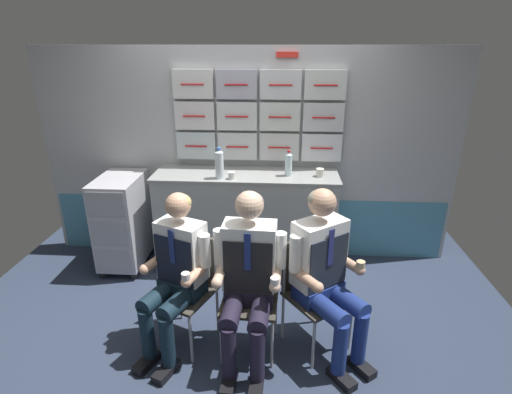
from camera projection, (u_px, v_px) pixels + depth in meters
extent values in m
cube|color=#2B3449|center=(233.00, 337.00, 3.15)|extent=(4.80, 4.80, 0.04)
cube|color=#ADAEB0|center=(247.00, 157.00, 4.03)|extent=(4.20, 0.06, 2.15)
cube|color=teal|center=(248.00, 226.00, 4.27)|extent=(4.12, 0.01, 0.64)
cube|color=#B2BDC2|center=(197.00, 145.00, 3.96)|extent=(0.39, 0.06, 0.27)
cylinder|color=red|center=(196.00, 146.00, 3.92)|extent=(0.22, 0.01, 0.01)
cube|color=silver|center=(238.00, 146.00, 3.93)|extent=(0.39, 0.06, 0.27)
cylinder|color=red|center=(237.00, 147.00, 3.90)|extent=(0.22, 0.01, 0.01)
cube|color=#BCBDBD|center=(279.00, 147.00, 3.91)|extent=(0.39, 0.06, 0.27)
cylinder|color=red|center=(279.00, 148.00, 3.87)|extent=(0.22, 0.01, 0.01)
cube|color=silver|center=(321.00, 147.00, 3.88)|extent=(0.39, 0.06, 0.27)
cylinder|color=red|center=(322.00, 148.00, 3.85)|extent=(0.22, 0.01, 0.01)
cube|color=silver|center=(195.00, 116.00, 3.85)|extent=(0.39, 0.06, 0.27)
cylinder|color=red|center=(194.00, 116.00, 3.81)|extent=(0.22, 0.01, 0.01)
cube|color=silver|center=(237.00, 116.00, 3.82)|extent=(0.39, 0.06, 0.27)
cylinder|color=red|center=(237.00, 117.00, 3.79)|extent=(0.22, 0.01, 0.01)
cube|color=silver|center=(280.00, 116.00, 3.80)|extent=(0.39, 0.06, 0.27)
cylinder|color=red|center=(280.00, 117.00, 3.76)|extent=(0.22, 0.01, 0.01)
cube|color=silver|center=(323.00, 117.00, 3.77)|extent=(0.39, 0.06, 0.27)
cylinder|color=red|center=(324.00, 118.00, 3.74)|extent=(0.22, 0.01, 0.01)
cube|color=silver|center=(193.00, 84.00, 3.74)|extent=(0.39, 0.06, 0.27)
cylinder|color=red|center=(192.00, 84.00, 3.70)|extent=(0.22, 0.01, 0.01)
cube|color=#AAA8B9|center=(237.00, 84.00, 3.71)|extent=(0.39, 0.06, 0.27)
cylinder|color=red|center=(236.00, 85.00, 3.68)|extent=(0.22, 0.01, 0.01)
cube|color=silver|center=(281.00, 85.00, 3.69)|extent=(0.39, 0.06, 0.27)
cylinder|color=red|center=(281.00, 85.00, 3.65)|extent=(0.22, 0.01, 0.01)
cube|color=silver|center=(325.00, 85.00, 3.66)|extent=(0.39, 0.06, 0.27)
cylinder|color=red|center=(326.00, 85.00, 3.63)|extent=(0.22, 0.01, 0.01)
cube|color=red|center=(287.00, 55.00, 3.60)|extent=(0.20, 0.02, 0.05)
cube|color=#9B9E9C|center=(246.00, 222.00, 3.98)|extent=(1.74, 0.52, 0.97)
cube|color=gray|center=(246.00, 175.00, 3.80)|extent=(1.77, 0.53, 0.03)
sphere|color=black|center=(103.00, 274.00, 3.90)|extent=(0.07, 0.07, 0.07)
sphere|color=black|center=(134.00, 275.00, 3.88)|extent=(0.07, 0.07, 0.07)
sphere|color=black|center=(124.00, 247.00, 4.41)|extent=(0.07, 0.07, 0.07)
sphere|color=black|center=(151.00, 248.00, 4.39)|extent=(0.07, 0.07, 0.07)
cube|color=#B2B1B8|center=(123.00, 219.00, 3.97)|extent=(0.40, 0.64, 0.88)
cube|color=#9D9DA4|center=(114.00, 261.00, 3.77)|extent=(0.35, 0.01, 0.24)
cube|color=#9D9DA4|center=(110.00, 234.00, 3.67)|extent=(0.35, 0.01, 0.24)
cube|color=#9D9DA4|center=(105.00, 205.00, 3.56)|extent=(0.35, 0.01, 0.24)
cylinder|color=#28282D|center=(105.00, 191.00, 3.53)|extent=(0.32, 0.02, 0.02)
cylinder|color=#A8AAAF|center=(151.00, 324.00, 2.96)|extent=(0.02, 0.02, 0.41)
cylinder|color=#A8AAAF|center=(191.00, 339.00, 2.81)|extent=(0.02, 0.02, 0.41)
cylinder|color=#A8AAAF|center=(180.00, 298.00, 3.26)|extent=(0.02, 0.02, 0.41)
cylinder|color=#A8AAAF|center=(218.00, 310.00, 3.11)|extent=(0.02, 0.02, 0.41)
cube|color=#3B372F|center=(183.00, 294.00, 2.95)|extent=(0.52, 0.52, 0.02)
cube|color=#3B372F|center=(196.00, 258.00, 3.03)|extent=(0.35, 0.17, 0.40)
cylinder|color=#A8AAAF|center=(177.00, 253.00, 3.10)|extent=(0.02, 0.02, 0.40)
cylinder|color=#A8AAAF|center=(216.00, 264.00, 2.95)|extent=(0.02, 0.02, 0.40)
cube|color=black|center=(147.00, 362.00, 2.83)|extent=(0.17, 0.24, 0.06)
cube|color=black|center=(166.00, 371.00, 2.76)|extent=(0.17, 0.24, 0.06)
cylinder|color=#122330|center=(147.00, 333.00, 2.78)|extent=(0.10, 0.10, 0.40)
cylinder|color=#122330|center=(167.00, 341.00, 2.71)|extent=(0.10, 0.10, 0.40)
cylinder|color=#122330|center=(159.00, 295.00, 2.83)|extent=(0.26, 0.38, 0.13)
cylinder|color=#122330|center=(179.00, 302.00, 2.76)|extent=(0.26, 0.38, 0.13)
cube|color=#122330|center=(183.00, 286.00, 2.93)|extent=(0.37, 0.31, 0.12)
cube|color=white|center=(182.00, 251.00, 2.84)|extent=(0.38, 0.30, 0.45)
cube|color=black|center=(174.00, 261.00, 2.77)|extent=(0.29, 0.13, 0.36)
cube|color=navy|center=(172.00, 247.00, 2.72)|extent=(0.04, 0.02, 0.25)
cylinder|color=white|center=(159.00, 239.00, 2.90)|extent=(0.08, 0.08, 0.24)
cylinder|color=tan|center=(154.00, 263.00, 2.86)|extent=(0.15, 0.23, 0.07)
sphere|color=tan|center=(145.00, 269.00, 2.78)|extent=(0.08, 0.08, 0.08)
cylinder|color=white|center=(205.00, 251.00, 2.74)|extent=(0.08, 0.08, 0.24)
cylinder|color=tan|center=(195.00, 275.00, 2.71)|extent=(0.15, 0.23, 0.07)
sphere|color=tan|center=(186.00, 282.00, 2.63)|extent=(0.08, 0.08, 0.08)
cylinder|color=silver|center=(186.00, 277.00, 2.62)|extent=(0.06, 0.06, 0.06)
sphere|color=tan|center=(178.00, 205.00, 2.71)|extent=(0.18, 0.18, 0.18)
ellipsoid|color=tan|center=(179.00, 202.00, 2.71)|extent=(0.22, 0.22, 0.12)
cylinder|color=#A8AAAF|center=(221.00, 340.00, 2.79)|extent=(0.02, 0.02, 0.41)
cylinder|color=#A8AAAF|center=(272.00, 345.00, 2.76)|extent=(0.02, 0.02, 0.41)
cylinder|color=#A8AAAF|center=(230.00, 309.00, 3.13)|extent=(0.02, 0.02, 0.41)
cylinder|color=#A8AAAF|center=(276.00, 312.00, 3.09)|extent=(0.02, 0.02, 0.41)
cube|color=#3B372F|center=(250.00, 302.00, 2.86)|extent=(0.42, 0.42, 0.02)
cube|color=#3B372F|center=(253.00, 263.00, 2.96)|extent=(0.37, 0.05, 0.40)
cylinder|color=#A8AAAF|center=(229.00, 262.00, 2.97)|extent=(0.02, 0.02, 0.40)
cylinder|color=#A8AAAF|center=(277.00, 265.00, 2.93)|extent=(0.02, 0.02, 0.40)
cube|color=black|center=(229.00, 383.00, 2.66)|extent=(0.10, 0.22, 0.06)
cube|color=black|center=(256.00, 386.00, 2.64)|extent=(0.10, 0.22, 0.06)
cylinder|color=black|center=(229.00, 352.00, 2.61)|extent=(0.10, 0.10, 0.40)
cylinder|color=black|center=(257.00, 355.00, 2.59)|extent=(0.10, 0.10, 0.40)
cylinder|color=black|center=(233.00, 309.00, 2.69)|extent=(0.15, 0.39, 0.13)
cylinder|color=black|center=(260.00, 311.00, 2.67)|extent=(0.15, 0.39, 0.13)
cube|color=black|center=(250.00, 293.00, 2.84)|extent=(0.35, 0.22, 0.12)
cube|color=white|center=(250.00, 255.00, 2.74)|extent=(0.37, 0.22, 0.49)
cube|color=black|center=(248.00, 268.00, 2.66)|extent=(0.34, 0.03, 0.39)
cube|color=navy|center=(247.00, 252.00, 2.61)|extent=(0.04, 0.01, 0.27)
cylinder|color=white|center=(220.00, 247.00, 2.75)|extent=(0.08, 0.08, 0.26)
cylinder|color=#D5AF91|center=(220.00, 274.00, 2.70)|extent=(0.08, 0.25, 0.07)
sphere|color=#D5AF91|center=(217.00, 283.00, 2.60)|extent=(0.08, 0.08, 0.08)
cylinder|color=white|center=(280.00, 250.00, 2.70)|extent=(0.08, 0.08, 0.26)
cylinder|color=#D5AF91|center=(276.00, 278.00, 2.66)|extent=(0.08, 0.25, 0.07)
sphere|color=#D5AF91|center=(275.00, 287.00, 2.56)|extent=(0.08, 0.08, 0.08)
cylinder|color=silver|center=(275.00, 282.00, 2.54)|extent=(0.06, 0.06, 0.06)
sphere|color=#D5AF91|center=(249.00, 205.00, 2.61)|extent=(0.19, 0.19, 0.19)
ellipsoid|color=gray|center=(250.00, 202.00, 2.61)|extent=(0.20, 0.18, 0.13)
cylinder|color=#A8AAAF|center=(313.00, 345.00, 2.75)|extent=(0.02, 0.02, 0.41)
cylinder|color=#A8AAAF|center=(351.00, 326.00, 2.93)|extent=(0.02, 0.02, 0.41)
cylinder|color=#A8AAAF|center=(283.00, 317.00, 3.04)|extent=(0.02, 0.02, 0.41)
cylinder|color=#A8AAAF|center=(318.00, 301.00, 3.22)|extent=(0.02, 0.02, 0.41)
cube|color=#3B372F|center=(318.00, 298.00, 2.91)|extent=(0.56, 0.56, 0.02)
cube|color=#3B372F|center=(303.00, 262.00, 2.98)|extent=(0.31, 0.24, 0.40)
cylinder|color=#A8AAAF|center=(284.00, 269.00, 2.88)|extent=(0.02, 0.02, 0.40)
cylinder|color=#A8AAAF|center=(322.00, 256.00, 3.06)|extent=(0.02, 0.02, 0.40)
cube|color=black|center=(341.00, 378.00, 2.70)|extent=(0.20, 0.23, 0.06)
cube|color=black|center=(361.00, 367.00, 2.79)|extent=(0.20, 0.23, 0.06)
cylinder|color=navy|center=(340.00, 348.00, 2.65)|extent=(0.10, 0.10, 0.40)
cylinder|color=navy|center=(360.00, 338.00, 2.74)|extent=(0.10, 0.10, 0.40)
cylinder|color=navy|center=(325.00, 308.00, 2.70)|extent=(0.33, 0.39, 0.13)
cylinder|color=navy|center=(345.00, 299.00, 2.80)|extent=(0.33, 0.39, 0.13)
cube|color=navy|center=(318.00, 290.00, 2.88)|extent=(0.40, 0.37, 0.12)
cube|color=white|center=(319.00, 252.00, 2.79)|extent=(0.41, 0.38, 0.49)
cube|color=#202733|center=(329.00, 263.00, 2.72)|extent=(0.28, 0.21, 0.39)
cube|color=navy|center=(331.00, 248.00, 2.66)|extent=(0.04, 0.03, 0.27)
cylinder|color=white|center=(295.00, 254.00, 2.66)|extent=(0.08, 0.08, 0.26)
cylinder|color=tan|center=(307.00, 280.00, 2.64)|extent=(0.20, 0.24, 0.07)
sphere|color=tan|center=(318.00, 287.00, 2.55)|extent=(0.08, 0.08, 0.08)
cylinder|color=white|center=(342.00, 238.00, 2.87)|extent=(0.08, 0.08, 0.26)
cylinder|color=tan|center=(349.00, 263.00, 2.83)|extent=(0.20, 0.24, 0.07)
sphere|color=tan|center=(360.00, 270.00, 2.75)|extent=(0.08, 0.08, 0.08)
cylinder|color=tan|center=(361.00, 265.00, 2.73)|extent=(0.06, 0.06, 0.06)
sphere|color=tan|center=(322.00, 202.00, 2.65)|extent=(0.19, 0.19, 0.19)
ellipsoid|color=gray|center=(321.00, 199.00, 2.65)|extent=(0.25, 0.25, 0.13)
cylinder|color=silver|center=(219.00, 165.00, 3.62)|extent=(0.08, 0.08, 0.25)
cone|color=silver|center=(219.00, 151.00, 3.57)|extent=(0.08, 0.08, 0.02)
cylinder|color=blue|center=(219.00, 149.00, 3.56)|extent=(0.04, 0.04, 0.02)
cylinder|color=silver|center=(288.00, 165.00, 3.69)|extent=(0.07, 0.07, 0.20)
cone|color=silver|center=(289.00, 154.00, 3.65)|extent=(0.07, 0.07, 0.02)
cylinder|color=red|center=(289.00, 151.00, 3.64)|extent=(0.03, 0.03, 0.02)
cylinder|color=silver|center=(232.00, 175.00, 3.63)|extent=(0.06, 0.06, 0.06)
cylinder|color=#382114|center=(232.00, 173.00, 3.62)|extent=(0.05, 0.05, 0.01)
cylinder|color=silver|center=(320.00, 173.00, 3.69)|extent=(0.07, 0.07, 0.08)
cylinder|color=#382114|center=(320.00, 169.00, 3.68)|extent=(0.06, 0.06, 0.01)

